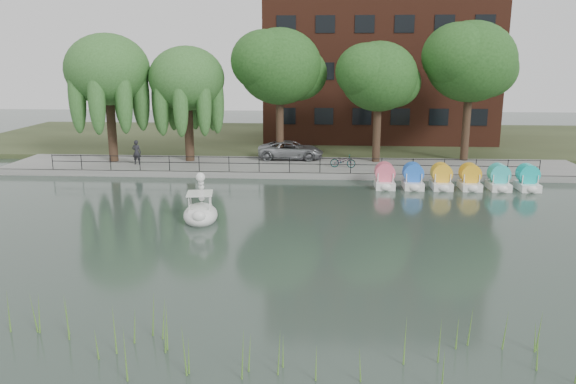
# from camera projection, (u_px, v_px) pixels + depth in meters

# --- Properties ---
(ground_plane) EXTENTS (120.00, 120.00, 0.00)m
(ground_plane) POSITION_uv_depth(u_px,v_px,m) (270.00, 243.00, 24.10)
(ground_plane) COLOR #415149
(promenade) EXTENTS (40.00, 6.00, 0.40)m
(promenade) POSITION_uv_depth(u_px,v_px,m) (292.00, 167.00, 39.57)
(promenade) COLOR gray
(promenade) RESTS_ON ground_plane
(kerb) EXTENTS (40.00, 0.25, 0.40)m
(kerb) POSITION_uv_depth(u_px,v_px,m) (289.00, 176.00, 36.71)
(kerb) COLOR gray
(kerb) RESTS_ON ground_plane
(land_strip) EXTENTS (60.00, 22.00, 0.36)m
(land_strip) POSITION_uv_depth(u_px,v_px,m) (300.00, 139.00, 53.15)
(land_strip) COLOR #47512D
(land_strip) RESTS_ON ground_plane
(railing) EXTENTS (32.00, 0.05, 1.00)m
(railing) POSITION_uv_depth(u_px,v_px,m) (289.00, 161.00, 36.68)
(railing) COLOR black
(railing) RESTS_ON promenade
(apartment_building) EXTENTS (20.00, 10.07, 18.00)m
(apartment_building) POSITION_uv_depth(u_px,v_px,m) (378.00, 39.00, 50.52)
(apartment_building) COLOR #4C1E16
(apartment_building) RESTS_ON land_strip
(willow_left) EXTENTS (5.88, 5.88, 9.01)m
(willow_left) POSITION_uv_depth(u_px,v_px,m) (107.00, 70.00, 39.29)
(willow_left) COLOR #473323
(willow_left) RESTS_ON promenade
(willow_mid) EXTENTS (5.32, 5.32, 8.15)m
(willow_mid) POSITION_uv_depth(u_px,v_px,m) (187.00, 79.00, 39.58)
(willow_mid) COLOR #473323
(willow_mid) RESTS_ON promenade
(broadleaf_center) EXTENTS (6.00, 6.00, 9.25)m
(broadleaf_center) POSITION_uv_depth(u_px,v_px,m) (280.00, 67.00, 39.95)
(broadleaf_center) COLOR #473323
(broadleaf_center) RESTS_ON promenade
(broadleaf_right) EXTENTS (5.40, 5.40, 8.32)m
(broadleaf_right) POSITION_uv_depth(u_px,v_px,m) (379.00, 77.00, 39.19)
(broadleaf_right) COLOR #473323
(broadleaf_right) RESTS_ON promenade
(broadleaf_far) EXTENTS (6.30, 6.30, 9.71)m
(broadleaf_far) POSITION_uv_depth(u_px,v_px,m) (471.00, 62.00, 39.52)
(broadleaf_far) COLOR #473323
(broadleaf_far) RESTS_ON promenade
(minivan) EXTENTS (2.62, 5.56, 1.54)m
(minivan) POSITION_uv_depth(u_px,v_px,m) (291.00, 149.00, 41.36)
(minivan) COLOR gray
(minivan) RESTS_ON promenade
(bicycle) EXTENTS (0.83, 1.79, 1.00)m
(bicycle) POSITION_uv_depth(u_px,v_px,m) (343.00, 160.00, 38.29)
(bicycle) COLOR gray
(bicycle) RESTS_ON promenade
(pedestrian) EXTENTS (0.73, 0.52, 1.98)m
(pedestrian) POSITION_uv_depth(u_px,v_px,m) (137.00, 150.00, 39.28)
(pedestrian) COLOR black
(pedestrian) RESTS_ON promenade
(swan_boat) EXTENTS (2.03, 2.84, 2.22)m
(swan_boat) POSITION_uv_depth(u_px,v_px,m) (201.00, 211.00, 27.30)
(swan_boat) COLOR white
(swan_boat) RESTS_ON ground_plane
(pedal_boat_row) EXTENTS (9.65, 1.70, 1.40)m
(pedal_boat_row) POSITION_uv_depth(u_px,v_px,m) (455.00, 179.00, 33.87)
(pedal_boat_row) COLOR white
(pedal_boat_row) RESTS_ON ground_plane
(reed_bank) EXTENTS (24.00, 2.40, 1.20)m
(reed_bank) POSITION_uv_depth(u_px,v_px,m) (312.00, 341.00, 14.62)
(reed_bank) COLOR #669938
(reed_bank) RESTS_ON ground_plane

